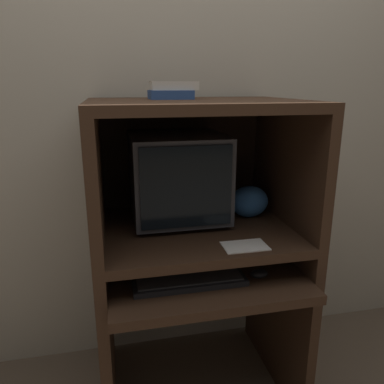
{
  "coord_description": "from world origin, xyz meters",
  "views": [
    {
      "loc": [
        -0.33,
        -1.09,
        1.37
      ],
      "look_at": [
        -0.02,
        0.33,
        0.95
      ],
      "focal_mm": 35.0,
      "sensor_mm": 36.0,
      "label": 1
    }
  ],
  "objects": [
    {
      "name": "snack_bag",
      "position": [
        0.25,
        0.39,
        0.87
      ],
      "size": [
        0.17,
        0.13,
        0.14
      ],
      "color": "#336BB7",
      "rests_on": "desk_monitor_shelf"
    },
    {
      "name": "crt_monitor",
      "position": [
        -0.06,
        0.43,
        1.0
      ],
      "size": [
        0.38,
        0.41,
        0.37
      ],
      "color": "#333338",
      "rests_on": "desk_monitor_shelf"
    },
    {
      "name": "paper_card",
      "position": [
        0.12,
        0.09,
        0.81
      ],
      "size": [
        0.16,
        0.1,
        0.0
      ],
      "color": "white",
      "rests_on": "desk_monitor_shelf"
    },
    {
      "name": "book_stack",
      "position": [
        -0.08,
        0.42,
        1.35
      ],
      "size": [
        0.19,
        0.14,
        0.07
      ],
      "color": "navy",
      "rests_on": "hutch_upper"
    },
    {
      "name": "desk_base",
      "position": [
        0.0,
        0.28,
        0.4
      ],
      "size": [
        0.82,
        0.73,
        0.67
      ],
      "color": "#382316",
      "rests_on": "ground_plane"
    },
    {
      "name": "hutch_upper",
      "position": [
        0.0,
        0.36,
        1.14
      ],
      "size": [
        0.82,
        0.66,
        0.51
      ],
      "color": "#382316",
      "rests_on": "desk_monitor_shelf"
    },
    {
      "name": "keyboard",
      "position": [
        -0.08,
        0.11,
        0.68
      ],
      "size": [
        0.41,
        0.13,
        0.03
      ],
      "color": "black",
      "rests_on": "desk_base"
    },
    {
      "name": "wall_back",
      "position": [
        0.0,
        0.72,
        1.3
      ],
      "size": [
        6.0,
        0.06,
        2.6
      ],
      "color": "#B2A893",
      "rests_on": "ground_plane"
    },
    {
      "name": "desk_monitor_shelf",
      "position": [
        0.0,
        0.33,
        0.77
      ],
      "size": [
        0.82,
        0.66,
        0.14
      ],
      "color": "#382316",
      "rests_on": "desk_base"
    },
    {
      "name": "mouse",
      "position": [
        0.19,
        0.1,
        0.68
      ],
      "size": [
        0.07,
        0.05,
        0.03
      ],
      "color": "black",
      "rests_on": "desk_base"
    }
  ]
}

